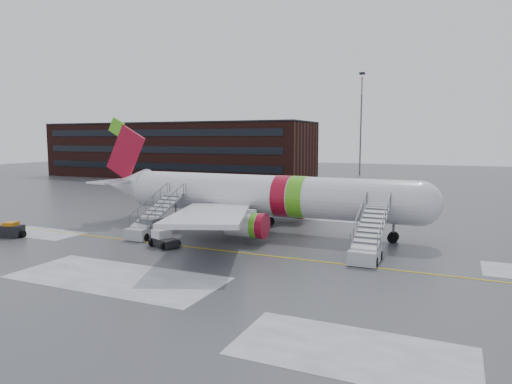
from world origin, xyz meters
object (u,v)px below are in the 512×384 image
at_px(baggage_tractor, 11,231).
at_px(airstair_fwd, 367,245).
at_px(airstair_aft, 150,225).
at_px(uld_container, 151,229).
at_px(airliner, 255,195).
at_px(pushback_tug, 163,239).

bearing_deg(baggage_tractor, airstair_fwd, 9.70).
height_order(airstair_fwd, airstair_aft, same).
distance_m(airstair_fwd, uld_container, 19.09).
xyz_separation_m(airstair_fwd, baggage_tractor, (-30.90, -5.28, -0.48)).
relative_size(airstair_fwd, airstair_aft, 1.00).
relative_size(airliner, airstair_aft, 4.55).
relative_size(airliner, airstair_fwd, 4.55).
distance_m(airliner, uld_container, 10.28).
height_order(airliner, baggage_tractor, airliner).
height_order(airliner, airstair_aft, airliner).
bearing_deg(pushback_tug, airliner, 65.63).
bearing_deg(airstair_aft, pushback_tug, -38.34).
bearing_deg(airstair_aft, uld_container, -38.74).
distance_m(airstair_fwd, baggage_tractor, 31.35).
bearing_deg(baggage_tractor, airstair_aft, 25.00).
relative_size(airstair_aft, pushback_tug, 2.79).
bearing_deg(airstair_aft, airliner, 40.59).
height_order(airliner, uld_container, airliner).
distance_m(airstair_aft, baggage_tractor, 12.51).
height_order(uld_container, baggage_tractor, uld_container).
xyz_separation_m(airliner, baggage_tractor, (-18.96, -11.82, -2.84)).
xyz_separation_m(airstair_aft, baggage_tractor, (-11.33, -5.28, -0.48)).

